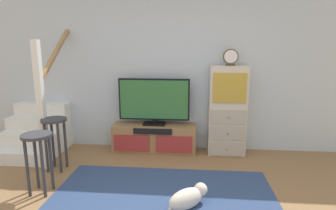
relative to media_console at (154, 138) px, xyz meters
The scene contains 10 objects.
back_wall 1.20m from the media_console, 41.70° to the left, with size 6.40×0.12×2.70m, color silver.
area_rug 1.64m from the media_console, 79.33° to the right, with size 2.60×1.80×0.01m, color navy.
media_console is the anchor object (origin of this frame).
television 0.63m from the media_console, 90.00° to the left, with size 1.15×0.22×0.76m.
side_cabinet 1.27m from the media_console, ahead, with size 0.58×0.38×1.42m.
desk_clock 1.78m from the media_console, ahead, with size 0.23×0.08×0.26m.
staircase 1.94m from the media_console, behind, with size 1.00×1.36×2.20m.
bar_stool_near 1.89m from the media_console, 128.36° to the right, with size 0.34×0.34×0.73m.
bar_stool_far 1.55m from the media_console, 146.80° to the right, with size 0.34×0.34×0.74m.
dog 1.73m from the media_console, 70.00° to the right, with size 0.46×0.44×0.23m.
Camera 1 is at (0.31, -2.15, 1.71)m, focal length 29.71 mm.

